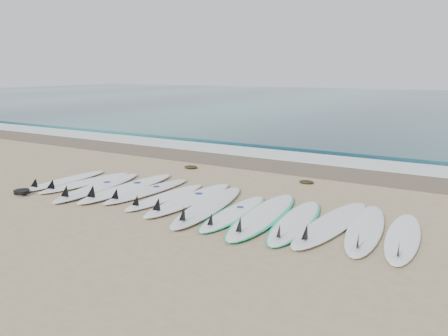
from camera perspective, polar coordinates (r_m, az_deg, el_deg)
The scene contains 22 objects.
ground at distance 8.62m, azimuth -3.13°, elevation -4.79°, with size 120.00×120.00×0.00m, color tan.
ocean at distance 39.70m, azimuth 23.89°, elevation 7.81°, with size 120.00×55.00×0.03m, color #20575F.
wet_sand_band at distance 12.14m, azimuth 7.57°, elevation 0.26°, with size 120.00×1.80×0.01m, color brown.
foam_band at distance 13.41m, azimuth 9.90°, elevation 1.42°, with size 120.00×1.40×0.04m, color silver.
wave_crest at distance 14.80m, azimuth 11.95°, elevation 2.49°, with size 120.00×1.00×0.10m, color #20575F.
surfboard_0 at distance 10.92m, azimuth -20.11°, elevation -1.54°, with size 0.49×2.34×0.30m.
surfboard_1 at distance 10.58m, azimuth -17.77°, elevation -1.80°, with size 0.78×2.48×0.31m.
surfboard_2 at distance 10.05m, azimuth -16.26°, elevation -2.40°, with size 0.88×2.82×0.35m.
surfboard_3 at distance 9.81m, azimuth -12.66°, elevation -2.53°, with size 0.60×2.90×0.37m.
surfboard_4 at distance 9.51m, azimuth -10.15°, elevation -2.97°, with size 0.72×2.51×0.32m.
surfboard_5 at distance 9.01m, azimuth -7.81°, elevation -3.77°, with size 0.62×2.36×0.30m.
surfboard_6 at distance 8.77m, azimuth -4.66°, elevation -4.09°, with size 0.64×2.82×0.36m.
surfboard_7 at distance 8.30m, azimuth -2.18°, elevation -5.00°, with size 0.97×2.94×0.37m.
surfboard_8 at distance 7.98m, azimuth 1.27°, elevation -5.88°, with size 0.64×2.39×0.30m.
surfboard_9 at distance 7.85m, azimuth 5.05°, elevation -6.17°, with size 0.92×2.95×0.37m.
surfboard_10 at distance 7.62m, azimuth 9.25°, elevation -6.92°, with size 0.84×2.59×0.32m.
surfboard_11 at distance 7.59m, azimuth 13.77°, elevation -7.07°, with size 0.88×2.90×0.37m.
surfboard_12 at distance 7.52m, azimuth 17.94°, elevation -7.58°, with size 0.82×2.68×0.34m.
surfboard_13 at distance 7.37m, azimuth 22.32°, elevation -8.38°, with size 0.67×2.45×0.31m.
seaweed_near at distance 11.80m, azimuth -4.37°, elevation 0.13°, with size 0.38×0.30×0.07m, color black.
seaweed_far at distance 10.39m, azimuth 10.73°, elevation -1.79°, with size 0.34×0.27×0.07m, color black.
leash_coil at distance 10.27m, azimuth -24.88°, elevation -2.84°, with size 0.46×0.36×0.11m.
Camera 1 is at (4.55, -6.86, 2.57)m, focal length 35.00 mm.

